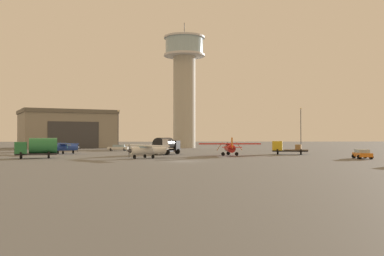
# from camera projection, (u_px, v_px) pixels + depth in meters

# --- Properties ---
(ground_plane) EXTENTS (400.00, 400.00, 0.00)m
(ground_plane) POSITION_uv_depth(u_px,v_px,m) (182.00, 161.00, 57.20)
(ground_plane) COLOR #60605E
(control_tower) EXTENTS (11.51, 11.51, 35.25)m
(control_tower) POSITION_uv_depth(u_px,v_px,m) (184.00, 80.00, 122.28)
(control_tower) COLOR #B2AD9E
(control_tower) RESTS_ON ground_plane
(hangar) EXTENTS (30.69, 27.96, 10.52)m
(hangar) POSITION_uv_depth(u_px,v_px,m) (67.00, 129.00, 123.61)
(hangar) COLOR gray
(hangar) RESTS_ON ground_plane
(airplane_red) EXTENTS (10.43, 8.20, 3.08)m
(airplane_red) POSITION_uv_depth(u_px,v_px,m) (230.00, 147.00, 73.05)
(airplane_red) COLOR red
(airplane_red) RESTS_ON ground_plane
(airplane_white) EXTENTS (7.56, 8.65, 2.89)m
(airplane_white) POSITION_uv_depth(u_px,v_px,m) (148.00, 149.00, 65.02)
(airplane_white) COLOR white
(airplane_white) RESTS_ON ground_plane
(airplane_blue) EXTENTS (7.69, 8.54, 2.90)m
(airplane_blue) POSITION_uv_depth(u_px,v_px,m) (61.00, 147.00, 80.81)
(airplane_blue) COLOR #2847A8
(airplane_blue) RESTS_ON ground_plane
(truck_fuel_tanker_black) EXTENTS (5.04, 7.00, 3.04)m
(truck_fuel_tanker_black) POSITION_uv_depth(u_px,v_px,m) (166.00, 145.00, 78.02)
(truck_fuel_tanker_black) COLOR #38383D
(truck_fuel_tanker_black) RESTS_ON ground_plane
(truck_fuel_tanker_green) EXTENTS (6.35, 4.19, 3.03)m
(truck_fuel_tanker_green) POSITION_uv_depth(u_px,v_px,m) (37.00, 147.00, 64.91)
(truck_fuel_tanker_green) COLOR #38383D
(truck_fuel_tanker_green) RESTS_ON ground_plane
(truck_flatbed_yellow) EXTENTS (6.66, 4.21, 2.40)m
(truck_flatbed_yellow) POSITION_uv_depth(u_px,v_px,m) (285.00, 148.00, 78.65)
(truck_flatbed_yellow) COLOR #38383D
(truck_flatbed_yellow) RESTS_ON ground_plane
(car_orange) EXTENTS (2.67, 4.40, 1.37)m
(car_orange) POSITION_uv_depth(u_px,v_px,m) (362.00, 154.00, 63.56)
(car_orange) COLOR orange
(car_orange) RESTS_ON ground_plane
(car_white) EXTENTS (4.69, 2.56, 1.37)m
(car_white) POSITION_uv_depth(u_px,v_px,m) (118.00, 148.00, 97.71)
(car_white) COLOR white
(car_white) RESTS_ON ground_plane
(light_post_west) EXTENTS (0.44, 0.44, 9.76)m
(light_post_west) POSITION_uv_depth(u_px,v_px,m) (118.00, 126.00, 108.38)
(light_post_west) COLOR #38383D
(light_post_west) RESTS_ON ground_plane
(light_post_north) EXTENTS (0.44, 0.44, 10.34)m
(light_post_north) POSITION_uv_depth(u_px,v_px,m) (301.00, 125.00, 107.57)
(light_post_north) COLOR #38383D
(light_post_north) RESTS_ON ground_plane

